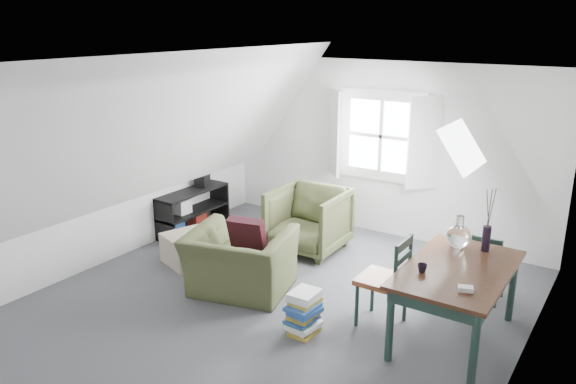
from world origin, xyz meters
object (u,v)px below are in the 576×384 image
Objects in this scene: media_shelf at (190,213)px; armchair_far at (308,250)px; armchair_near at (241,291)px; dining_chair_near at (386,279)px; dining_chair_far at (487,266)px; dining_table at (458,277)px; ottoman at (189,248)px; magazine_stack at (304,313)px.

armchair_far is at bearing 15.00° from media_shelf.
media_shelf is (-1.83, 1.13, 0.28)m from armchair_near.
dining_chair_far is at bearing 148.91° from dining_chair_near.
dining_chair_near is (-0.72, -1.11, 0.10)m from dining_chair_far.
dining_table is at bearing 174.13° from armchair_near.
media_shelf is (-4.21, 0.79, -0.39)m from dining_table.
ottoman is 3.64m from dining_chair_far.
dining_chair_near reaches higher than armchair_near.
media_shelf is at bearing 166.72° from dining_table.
dining_chair_near is at bearing -1.00° from ottoman.
dining_chair_far reaches higher than armchair_near.
armchair_far is 2.16m from dining_chair_near.
armchair_near is 1.11m from ottoman.
ottoman is at bearing -43.81° from media_shelf.
dining_table reaches higher than media_shelf.
armchair_near is 1.18× the size of armchair_far.
magazine_stack is at bearing -16.72° from ottoman.
media_shelf reaches higher than armchair_near.
dining_chair_near is (1.70, 0.23, 0.51)m from armchair_near.
media_shelf is (-4.25, -0.21, -0.13)m from dining_chair_far.
dining_chair_far reaches higher than media_shelf.
dining_table is at bearing 101.25° from dining_chair_near.
dining_table is 1.03m from dining_chair_far.
armchair_far is (0.01, 1.49, 0.00)m from armchair_near.
dining_chair_far is at bearing 52.09° from magazine_stack.
armchair_near is at bearing 12.43° from dining_chair_far.
armchair_near is 1.17m from magazine_stack.
armchair_far is at bearing -104.60° from armchair_near.
dining_table is (2.38, 0.34, 0.67)m from armchair_near.
dining_chair_near is at bearing -38.19° from armchair_far.
media_shelf is at bearing 132.04° from ottoman.
ottoman is 0.47× the size of media_shelf.
dining_chair_far is at bearing 84.97° from dining_table.
dining_table is 0.71m from dining_chair_near.
media_shelf is 3.28m from magazine_stack.
armchair_near is at bearing -14.89° from ottoman.
dining_chair_far is at bearing -165.08° from armchair_near.
ottoman is (-1.06, 0.28, 0.19)m from armchair_near.
dining_chair_near is (-0.68, -0.11, -0.16)m from dining_table.
ottoman is at bearing 163.28° from magazine_stack.
dining_table is 1.94× the size of dining_chair_far.
magazine_stack is at bearing -23.03° from media_shelf.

